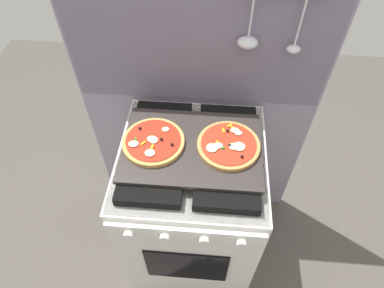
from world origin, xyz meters
The scene contains 6 objects.
ground_plane centered at (0.00, 0.00, 0.00)m, with size 4.00×4.00×0.00m, color #4C4742.
kitchen_backsplash centered at (0.00, 0.33, 0.79)m, with size 1.10×0.09×1.55m.
stove centered at (0.00, 0.00, 0.45)m, with size 0.60×0.64×0.90m.
baking_tray centered at (0.00, 0.00, 0.91)m, with size 0.54×0.38×0.02m, color #2D2826.
pizza_left centered at (-0.15, 0.00, 0.93)m, with size 0.24×0.24×0.03m.
pizza_right centered at (0.14, 0.01, 0.93)m, with size 0.24×0.24×0.03m.
Camera 1 is at (0.07, -0.82, 1.91)m, focal length 31.11 mm.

